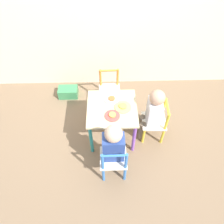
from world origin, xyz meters
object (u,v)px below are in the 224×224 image
at_px(plate_front, 112,115).
at_px(chair_orange, 110,90).
at_px(plate_back, 112,99).
at_px(storage_bin, 68,92).
at_px(child_right, 152,111).
at_px(plate_right, 123,107).
at_px(kids_table, 112,113).
at_px(chair_yellow, 156,122).
at_px(child_front, 114,145).
at_px(chair_blue, 114,161).

bearing_deg(plate_front, chair_orange, 91.65).
xyz_separation_m(plate_back, storage_bin, (-0.58, 0.54, -0.42)).
xyz_separation_m(child_right, plate_back, (-0.42, 0.13, 0.06)).
relative_size(child_right, plate_right, 4.18).
height_order(kids_table, chair_yellow, chair_yellow).
bearing_deg(child_front, plate_front, -89.83).
distance_m(child_right, storage_bin, 1.26).
xyz_separation_m(kids_table, chair_blue, (0.00, -0.49, -0.14)).
distance_m(chair_blue, storage_bin, 1.30).
xyz_separation_m(chair_orange, child_right, (0.44, -0.51, 0.18)).
xyz_separation_m(chair_blue, plate_front, (-0.00, 0.37, 0.24)).
relative_size(chair_yellow, child_front, 0.70).
height_order(plate_front, plate_back, same).
bearing_deg(child_front, chair_blue, 90.00).
height_order(plate_front, storage_bin, plate_front).
distance_m(chair_blue, plate_back, 0.64).
distance_m(child_right, plate_front, 0.44).
relative_size(kids_table, plate_back, 3.37).
distance_m(kids_table, chair_blue, 0.51).
xyz_separation_m(kids_table, storage_bin, (-0.58, 0.65, -0.33)).
bearing_deg(plate_front, chair_blue, -89.38).
bearing_deg(kids_table, child_right, -2.89).
relative_size(kids_table, plate_right, 3.03).
bearing_deg(chair_yellow, plate_front, -76.84).
relative_size(chair_orange, plate_right, 2.98).
bearing_deg(child_front, chair_yellow, -140.74).
xyz_separation_m(child_front, plate_back, (-0.00, 0.54, 0.05)).
xyz_separation_m(chair_blue, plate_back, (-0.00, 0.60, 0.24)).
bearing_deg(plate_back, plate_front, -90.00).
height_order(chair_orange, storage_bin, chair_orange).
xyz_separation_m(plate_right, plate_front, (-0.11, -0.11, 0.00)).
distance_m(chair_yellow, child_front, 0.65).
bearing_deg(kids_table, plate_back, 90.00).
relative_size(chair_yellow, chair_orange, 1.00).
xyz_separation_m(chair_blue, child_right, (0.42, 0.47, 0.18)).
height_order(chair_yellow, plate_back, chair_yellow).
bearing_deg(storage_bin, chair_orange, -16.62).
relative_size(plate_front, plate_back, 1.00).
height_order(kids_table, storage_bin, kids_table).
bearing_deg(chair_orange, chair_yellow, -47.46).
bearing_deg(chair_blue, plate_right, -103.05).
distance_m(chair_blue, child_front, 0.19).
distance_m(child_front, plate_front, 0.32).
height_order(kids_table, plate_front, plate_front).
relative_size(child_front, plate_right, 4.24).
bearing_deg(kids_table, storage_bin, 131.55).
height_order(child_front, storage_bin, child_front).
xyz_separation_m(chair_orange, plate_back, (0.02, -0.37, 0.24)).
xyz_separation_m(chair_orange, plate_right, (0.13, -0.49, 0.24)).
bearing_deg(plate_back, kids_table, -90.00).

